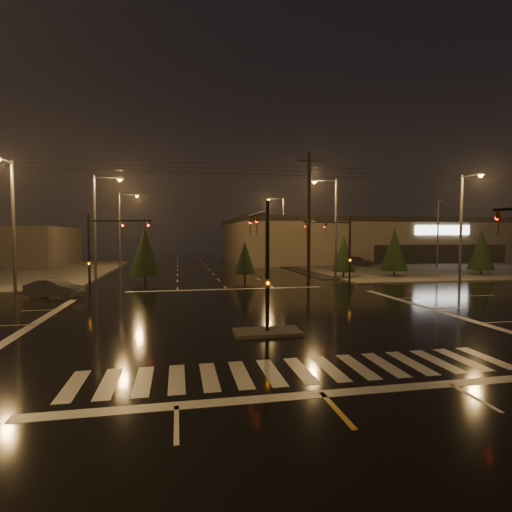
{
  "coord_description": "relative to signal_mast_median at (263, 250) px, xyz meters",
  "views": [
    {
      "loc": [
        -3.93,
        -21.36,
        4.44
      ],
      "look_at": [
        1.37,
        5.64,
        3.0
      ],
      "focal_mm": 28.0,
      "sensor_mm": 36.0,
      "label": 1
    }
  ],
  "objects": [
    {
      "name": "streetlight_1",
      "position": [
        -11.18,
        21.07,
        2.05
      ],
      "size": [
        2.77,
        0.32,
        10.0
      ],
      "color": "#38383A",
      "rests_on": "ground"
    },
    {
      "name": "ground",
      "position": [
        -0.0,
        3.07,
        -3.75
      ],
      "size": [
        140.0,
        140.0,
        0.0
      ],
      "primitive_type": "plane",
      "color": "black",
      "rests_on": "ground"
    },
    {
      "name": "streetlight_4",
      "position": [
        11.18,
        39.07,
        2.05
      ],
      "size": [
        2.77,
        0.32,
        10.0
      ],
      "color": "#38383A",
      "rests_on": "ground"
    },
    {
      "name": "crosswalk",
      "position": [
        -0.0,
        -5.93,
        -3.75
      ],
      "size": [
        15.0,
        2.6,
        0.01
      ],
      "primitive_type": "cube",
      "color": "beige",
      "rests_on": "ground"
    },
    {
      "name": "sidewalk_ne",
      "position": [
        30.0,
        33.07,
        -3.69
      ],
      "size": [
        36.0,
        36.0,
        0.12
      ],
      "primitive_type": "cube",
      "color": "#484540",
      "rests_on": "ground"
    },
    {
      "name": "median_island",
      "position": [
        -0.0,
        -0.93,
        -3.68
      ],
      "size": [
        3.0,
        1.6,
        0.15
      ],
      "primitive_type": "cube",
      "color": "#484540",
      "rests_on": "ground"
    },
    {
      "name": "signal_mast_nw",
      "position": [
        -9.5,
        13.21,
        0.04
      ],
      "size": [
        4.84,
        1.86,
        6.0
      ],
      "color": "black",
      "rests_on": "ground"
    },
    {
      "name": "utility_pole_1",
      "position": [
        8.0,
        17.07,
        2.38
      ],
      "size": [
        2.2,
        0.32,
        12.0
      ],
      "color": "black",
      "rests_on": "ground"
    },
    {
      "name": "signal_mast_ne",
      "position": [
        9.5,
        13.21,
        0.04
      ],
      "size": [
        4.84,
        1.86,
        6.0
      ],
      "color": "black",
      "rests_on": "ground"
    },
    {
      "name": "retail_building",
      "position": [
        35.0,
        49.06,
        0.09
      ],
      "size": [
        60.2,
        28.3,
        7.2
      ],
      "color": "#746253",
      "rests_on": "ground"
    },
    {
      "name": "conifer_1",
      "position": [
        18.7,
        20.48,
        -0.84
      ],
      "size": [
        2.83,
        2.83,
        5.12
      ],
      "color": "black",
      "rests_on": "ground"
    },
    {
      "name": "streetlight_5",
      "position": [
        -16.0,
        14.26,
        2.05
      ],
      "size": [
        0.32,
        2.77,
        10.0
      ],
      "color": "#38383A",
      "rests_on": "ground"
    },
    {
      "name": "streetlight_3",
      "position": [
        11.18,
        19.07,
        2.05
      ],
      "size": [
        2.77,
        0.32,
        10.0
      ],
      "color": "#38383A",
      "rests_on": "ground"
    },
    {
      "name": "streetlight_6",
      "position": [
        22.0,
        14.26,
        2.05
      ],
      "size": [
        0.32,
        2.77,
        10.0
      ],
      "color": "#38383A",
      "rests_on": "ground"
    },
    {
      "name": "car_parked",
      "position": [
        21.04,
        34.19,
        -3.0
      ],
      "size": [
        4.18,
        4.57,
        1.51
      ],
      "primitive_type": "imported",
      "rotation": [
        0.0,
        0.0,
        0.68
      ],
      "color": "black",
      "rests_on": "ground"
    },
    {
      "name": "signal_mast_median",
      "position": [
        0.0,
        0.0,
        0.0
      ],
      "size": [
        0.25,
        4.59,
        6.0
      ],
      "color": "black",
      "rests_on": "ground"
    },
    {
      "name": "parking_lot",
      "position": [
        35.0,
        31.07,
        -3.71
      ],
      "size": [
        50.0,
        24.0,
        0.08
      ],
      "primitive_type": "cube",
      "color": "black",
      "rests_on": "ground"
    },
    {
      "name": "streetlight_2",
      "position": [
        -11.18,
        37.07,
        2.05
      ],
      "size": [
        2.77,
        0.32,
        10.0
      ],
      "color": "#38383A",
      "rests_on": "ground"
    },
    {
      "name": "stop_bar_far",
      "position": [
        -0.0,
        14.07,
        -3.75
      ],
      "size": [
        16.0,
        0.5,
        0.01
      ],
      "primitive_type": "cube",
      "color": "beige",
      "rests_on": "ground"
    },
    {
      "name": "conifer_4",
      "position": [
        2.46,
        19.87,
        -1.48
      ],
      "size": [
        2.02,
        2.02,
        3.85
      ],
      "color": "black",
      "rests_on": "ground"
    },
    {
      "name": "conifer_3",
      "position": [
        -6.94,
        19.82,
        -0.84
      ],
      "size": [
        2.83,
        2.83,
        5.12
      ],
      "color": "black",
      "rests_on": "ground"
    },
    {
      "name": "car_crossing",
      "position": [
        -12.56,
        12.05,
        -3.08
      ],
      "size": [
        4.29,
        2.74,
        1.33
      ],
      "primitive_type": "imported",
      "rotation": [
        0.0,
        0.0,
        1.21
      ],
      "color": "#4E5055",
      "rests_on": "ground"
    },
    {
      "name": "stop_bar_near",
      "position": [
        -0.0,
        -7.93,
        -3.75
      ],
      "size": [
        16.0,
        0.5,
        0.01
      ],
      "primitive_type": "cube",
      "color": "beige",
      "rests_on": "ground"
    },
    {
      "name": "conifer_0",
      "position": [
        12.89,
        20.33,
        -1.2
      ],
      "size": [
        2.37,
        2.37,
        4.4
      ],
      "color": "black",
      "rests_on": "ground"
    },
    {
      "name": "conifer_2",
      "position": [
        28.52,
        19.54,
        -0.9
      ],
      "size": [
        2.75,
        2.75,
        5.0
      ],
      "color": "black",
      "rests_on": "ground"
    }
  ]
}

